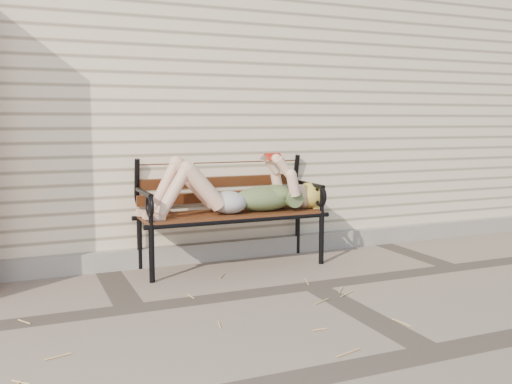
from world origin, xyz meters
name	(u,v)px	position (x,y,z in m)	size (l,w,h in m)	color
ground	(313,286)	(0.00, 0.00, 0.00)	(80.00, 80.00, 0.00)	#7A6C5E
house_wall	(188,89)	(0.00, 3.00, 1.50)	(8.00, 4.00, 3.00)	beige
foundation_strip	(258,247)	(0.00, 0.97, 0.07)	(8.00, 0.10, 0.15)	gray
garden_bench	(228,194)	(-0.32, 0.82, 0.56)	(1.55, 0.62, 1.00)	black
reading_woman	(235,191)	(-0.31, 0.70, 0.60)	(1.46, 0.33, 0.46)	#0B404D
straw_scatter	(131,326)	(-1.31, -0.31, 0.01)	(2.85, 1.64, 0.01)	tan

